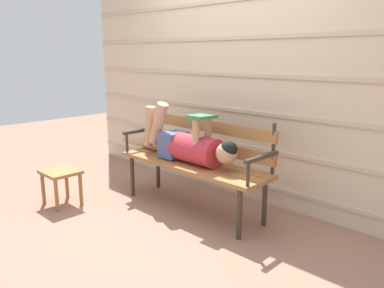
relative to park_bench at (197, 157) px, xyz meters
name	(u,v)px	position (x,y,z in m)	size (l,w,h in m)	color
ground_plane	(187,211)	(0.00, -0.14, -0.51)	(12.00, 12.00, 0.00)	#936B56
house_siding	(238,75)	(0.00, 0.60, 0.75)	(4.78, 0.08, 2.53)	beige
park_bench	(197,157)	(0.00, 0.00, 0.00)	(1.61, 0.48, 0.91)	#9E6638
reclining_person	(186,145)	(-0.08, -0.07, 0.12)	(1.64, 0.27, 0.55)	#B72D38
footstool	(61,177)	(-1.01, -0.89, -0.23)	(0.35, 0.32, 0.35)	#9E6638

